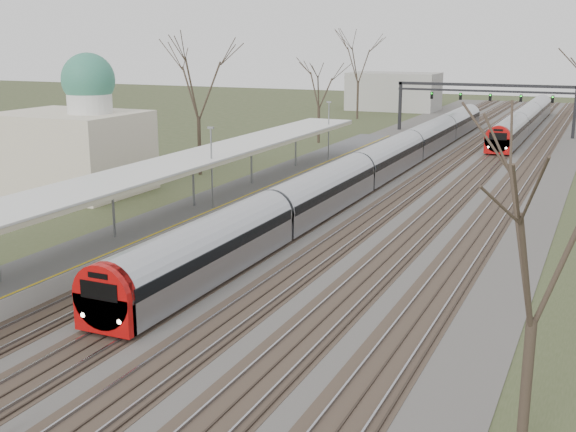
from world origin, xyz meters
name	(u,v)px	position (x,y,z in m)	size (l,w,h in m)	color
track_bed	(421,176)	(0.26, 55.00, 0.06)	(24.00, 160.00, 0.22)	#474442
platform	(221,203)	(-9.05, 37.50, 0.50)	(3.50, 69.00, 1.00)	#9E9B93
canopy	(184,163)	(-9.05, 32.99, 3.93)	(4.10, 50.00, 3.11)	slate
dome_building	(74,143)	(-21.71, 38.00, 3.72)	(10.00, 8.00, 10.30)	beige
signal_gantry	(485,93)	(0.29, 84.99, 4.91)	(21.00, 0.59, 6.08)	black
tree_west_far	(197,79)	(-17.00, 48.00, 8.02)	(5.50, 5.50, 11.33)	#2D231C
tree_east_near	(540,227)	(13.00, 15.00, 6.55)	(4.50, 4.50, 9.27)	#2D231C
train_near	(386,159)	(-2.50, 53.93, 1.48)	(2.62, 75.21, 3.05)	#9A9CA3
train_far	(525,119)	(4.50, 90.44, 1.48)	(2.62, 45.21, 3.05)	#9A9CA3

